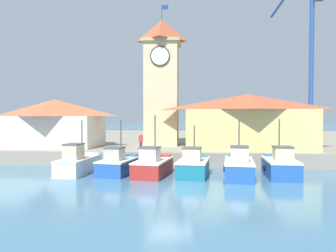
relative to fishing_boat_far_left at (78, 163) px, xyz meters
The scene contains 13 objects.
ground_plane 9.32m from the fishing_boat_far_left, 34.64° to the right, with size 300.00×300.00×0.00m, color teal.
quay_wharf 24.66m from the fishing_boat_far_left, 71.95° to the left, with size 120.00×40.00×1.26m, color gray.
fishing_boat_far_left is the anchor object (origin of this frame).
fishing_boat_left_outer 3.15m from the fishing_boat_far_left, ahead, with size 2.78×4.43×4.17m.
fishing_boat_left_inner 5.90m from the fishing_boat_far_left, ahead, with size 2.81×4.84×4.48m.
fishing_boat_mid_left 8.91m from the fishing_boat_far_left, ahead, with size 2.59×4.37×3.72m.
fishing_boat_center 12.21m from the fishing_boat_far_left, ahead, with size 2.53×5.14×4.19m.
fishing_boat_mid_right 15.24m from the fishing_boat_far_left, ahead, with size 2.37×4.53×4.23m.
clock_tower 14.11m from the fishing_boat_far_left, 63.00° to the left, with size 3.99×3.99×15.04m.
warehouse_left 10.39m from the fishing_boat_far_left, 123.63° to the left, with size 9.42×6.74×4.86m.
warehouse_right 16.47m from the fishing_boat_far_left, 29.30° to the left, with size 12.21×7.10×5.27m.
port_crane_near 30.19m from the fishing_boat_far_left, 36.84° to the left, with size 4.36×9.46×22.51m.
dock_worker_near_tower 6.21m from the fishing_boat_far_left, 46.60° to the left, with size 0.34×0.22×1.62m.
Camera 1 is at (1.39, -19.29, 4.51)m, focal length 35.00 mm.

